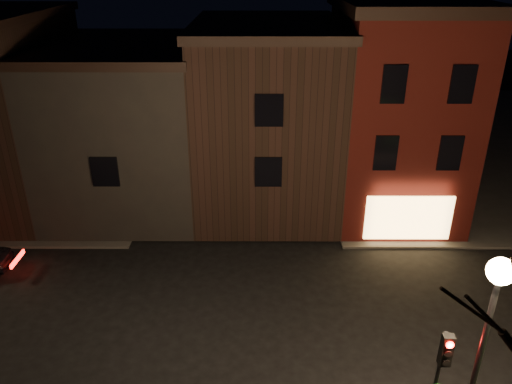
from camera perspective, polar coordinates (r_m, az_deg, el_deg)
ground at (r=19.36m, az=-2.96°, el=-14.37°), size 120.00×120.00×0.00m
corner_building at (r=26.27m, az=15.79°, el=9.03°), size 6.50×8.50×10.50m
row_building_a at (r=26.46m, az=1.23°, el=8.82°), size 7.30×10.30×9.40m
row_building_b at (r=27.45m, az=-14.23°, el=7.56°), size 7.80×10.30×8.40m
street_lamp_near at (r=12.54m, az=25.22°, el=-12.44°), size 0.60×0.60×6.48m
traffic_signal at (r=14.14m, az=20.22°, el=-19.12°), size 0.58×0.38×4.05m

